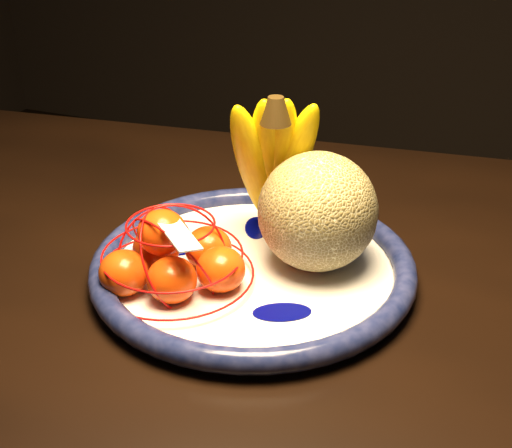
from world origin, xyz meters
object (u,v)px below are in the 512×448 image
at_px(cantaloupe, 318,212).
at_px(banana_bunch, 273,157).
at_px(dining_table, 152,320).
at_px(mandarin_bag, 174,258).
at_px(fruit_bowl, 253,267).

relative_size(cantaloupe, banana_bunch, 0.66).
height_order(dining_table, cantaloupe, cantaloupe).
height_order(cantaloupe, mandarin_bag, cantaloupe).
xyz_separation_m(banana_bunch, mandarin_bag, (-0.06, -0.15, -0.08)).
distance_m(dining_table, cantaloupe, 0.27).
bearing_deg(cantaloupe, dining_table, -163.10).
relative_size(dining_table, cantaloupe, 11.70).
distance_m(fruit_bowl, banana_bunch, 0.14).
xyz_separation_m(dining_table, cantaloupe, (0.20, 0.06, 0.17)).
bearing_deg(dining_table, fruit_bowl, 3.56).
bearing_deg(dining_table, mandarin_bag, -39.89).
relative_size(cantaloupe, mandarin_bag, 0.60).
height_order(fruit_bowl, cantaloupe, cantaloupe).
bearing_deg(banana_bunch, fruit_bowl, -109.13).
xyz_separation_m(cantaloupe, mandarin_bag, (-0.14, -0.10, -0.04)).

